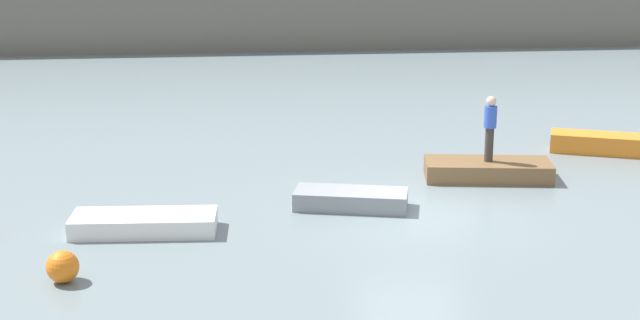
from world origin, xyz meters
TOP-DOWN VIEW (x-y plane):
  - ground_plane at (0.00, 0.00)m, footprint 120.00×120.00m
  - embankment_wall at (0.00, 24.30)m, footprint 80.00×1.20m
  - rowboat_white at (-5.98, -0.57)m, footprint 3.16×1.32m
  - rowboat_grey at (-1.32, 0.59)m, footprint 2.78×1.58m
  - rowboat_brown at (2.50, 2.55)m, footprint 3.35×1.72m
  - rowboat_orange at (6.88, 4.55)m, footprint 3.85×2.19m
  - person_blue_shirt at (2.50, 2.55)m, footprint 0.32×0.32m
  - mooring_buoy at (-7.28, -3.16)m, footprint 0.62×0.62m

SIDE VIEW (x-z plane):
  - ground_plane at x=0.00m, z-range 0.00..0.00m
  - rowboat_white at x=-5.98m, z-range 0.00..0.41m
  - rowboat_grey at x=-1.32m, z-range 0.00..0.42m
  - rowboat_brown at x=2.50m, z-range 0.00..0.47m
  - rowboat_orange at x=6.88m, z-range 0.00..0.54m
  - mooring_buoy at x=-7.28m, z-range 0.00..0.62m
  - embankment_wall at x=0.00m, z-range 0.00..2.81m
  - person_blue_shirt at x=2.50m, z-range 0.58..2.28m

